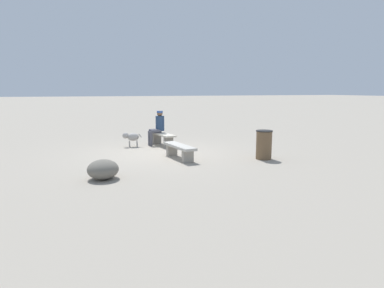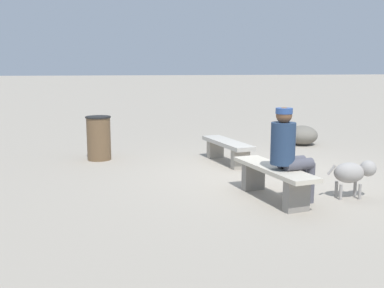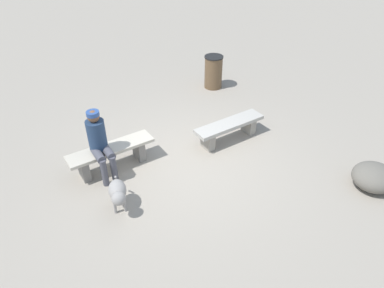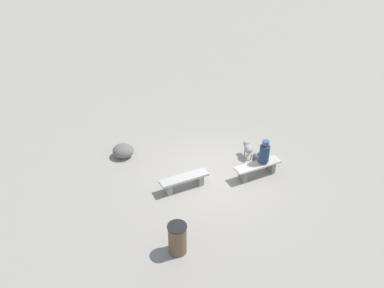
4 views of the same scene
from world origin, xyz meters
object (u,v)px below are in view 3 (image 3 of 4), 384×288
dog (118,192)px  seated_person (99,141)px  bench_right (111,154)px  boulder (374,177)px  bench_left (229,128)px  trash_bin (213,72)px

dog → seated_person: bearing=-169.7°
bench_right → dog: (0.18, 1.11, 0.04)m
seated_person → boulder: (-4.16, 2.34, -0.52)m
dog → boulder: (-4.15, 1.35, -0.14)m
bench_left → dog: (2.61, 0.99, 0.07)m
bench_right → boulder: (-3.97, 2.46, -0.10)m
trash_bin → seated_person: bearing=34.0°
seated_person → dog: bearing=83.6°
dog → trash_bin: size_ratio=0.79×
seated_person → bench_left: bearing=172.7°
bench_left → boulder: boulder is taller
boulder → trash_bin: bearing=-81.9°
boulder → bench_right: bearing=-31.7°
trash_bin → boulder: bearing=98.1°
seated_person → trash_bin: 4.23m
bench_left → boulder: bearing=114.9°
bench_right → dog: 1.12m
bench_left → seated_person: size_ratio=1.23×
bench_right → dog: bearing=72.5°
boulder → dog: bearing=-18.0°
bench_left → trash_bin: 2.52m
bench_left → bench_right: 2.44m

